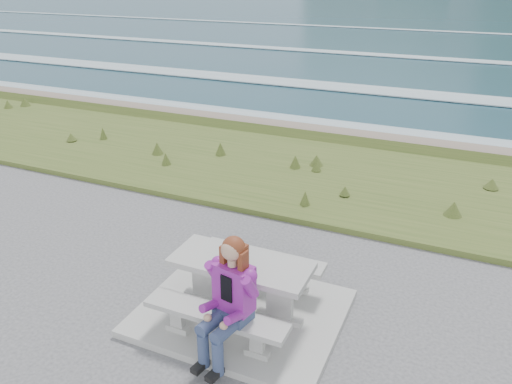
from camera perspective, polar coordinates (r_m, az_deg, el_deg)
concrete_slab at (r=6.83m, az=-1.67°, el=-13.60°), size 2.60×2.10×0.10m
picnic_table at (r=6.46m, az=-1.73°, el=-9.16°), size 1.80×0.75×0.75m
bench_landward at (r=6.09m, az=-4.64°, el=-14.29°), size 1.80×0.35×0.45m
bench_seaward at (r=7.12m, az=0.74°, el=-7.90°), size 1.80×0.35×0.45m
grass_verge at (r=10.98m, az=9.64°, el=1.18°), size 160.00×4.50×0.22m
shore_drop at (r=13.64m, az=12.84°, el=5.53°), size 160.00×0.80×2.20m
ocean at (r=30.62m, az=19.48°, el=11.65°), size 1600.00×1600.00×0.09m
seated_woman at (r=5.79m, az=-3.50°, el=-14.05°), size 0.57×0.83×1.50m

